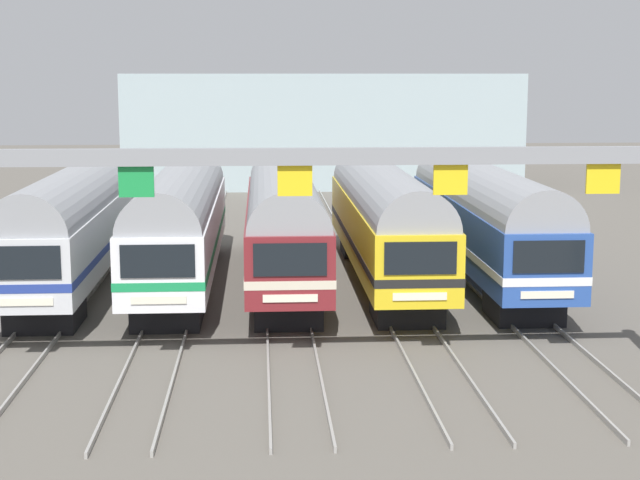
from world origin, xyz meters
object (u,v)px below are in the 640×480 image
object	(u,v)px
commuter_train_yellow	(384,217)
commuter_train_blue	(484,216)
catenary_gantry	(295,195)
commuter_train_silver	(77,220)
commuter_train_maroon	(283,218)
commuter_train_white	(181,219)

from	to	relation	value
commuter_train_yellow	commuter_train_blue	distance (m)	4.06
commuter_train_yellow	catenary_gantry	xyz separation A→B (m)	(-4.06, -13.50, 2.55)
commuter_train_silver	commuter_train_blue	world-z (taller)	commuter_train_blue
commuter_train_maroon	commuter_train_yellow	xyz separation A→B (m)	(4.06, 0.00, 0.00)
commuter_train_white	commuter_train_blue	xyz separation A→B (m)	(12.18, 0.00, 0.00)
commuter_train_white	commuter_train_maroon	xyz separation A→B (m)	(4.06, 0.00, 0.00)
commuter_train_white	commuter_train_blue	bearing A→B (deg)	0.00
commuter_train_maroon	commuter_train_blue	distance (m)	8.12
commuter_train_blue	catenary_gantry	bearing A→B (deg)	-121.02
commuter_train_silver	catenary_gantry	world-z (taller)	catenary_gantry
commuter_train_white	catenary_gantry	xyz separation A→B (m)	(4.06, -13.50, 2.55)
commuter_train_silver	commuter_train_maroon	bearing A→B (deg)	0.03
commuter_train_yellow	catenary_gantry	distance (m)	14.33
commuter_train_silver	commuter_train_blue	xyz separation A→B (m)	(16.23, 0.00, 0.00)
commuter_train_silver	commuter_train_yellow	xyz separation A→B (m)	(12.18, 0.00, 0.00)
commuter_train_silver	commuter_train_white	size ratio (longest dim) A/B	1.00
commuter_train_silver	commuter_train_white	xyz separation A→B (m)	(4.06, 0.00, 0.00)
commuter_train_yellow	commuter_train_blue	size ratio (longest dim) A/B	1.00
commuter_train_silver	commuter_train_maroon	world-z (taller)	commuter_train_maroon
commuter_train_maroon	commuter_train_white	bearing A→B (deg)	180.00
commuter_train_maroon	catenary_gantry	distance (m)	13.74
commuter_train_white	commuter_train_maroon	distance (m)	4.06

